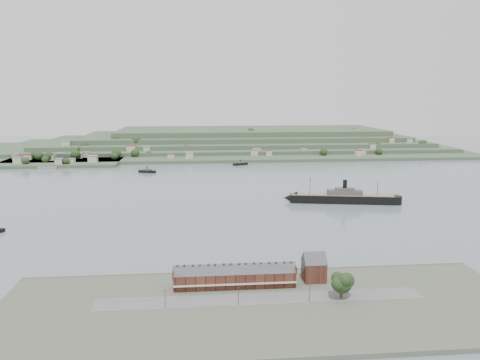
{
  "coord_description": "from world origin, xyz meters",
  "views": [
    {
      "loc": [
        -25.99,
        -367.29,
        87.9
      ],
      "look_at": [
        10.65,
        30.0,
        14.65
      ],
      "focal_mm": 35.0,
      "sensor_mm": 36.0,
      "label": 1
    }
  ],
  "objects": [
    {
      "name": "gabled_building",
      "position": [
        27.5,
        -164.0,
        8.19
      ],
      "size": [
        10.4,
        10.18,
        14.09
      ],
      "color": "#421F17",
      "rests_on": "ground"
    },
    {
      "name": "ferry_east",
      "position": [
        27.96,
        213.77,
        1.75
      ],
      "size": [
        19.87,
        12.7,
        7.25
      ],
      "color": "black",
      "rests_on": "ground"
    },
    {
      "name": "ground",
      "position": [
        0.0,
        0.0,
        0.0
      ],
      "size": [
        1400.0,
        1400.0,
        0.0
      ],
      "primitive_type": "plane",
      "color": "slate",
      "rests_on": "ground"
    },
    {
      "name": "steamship",
      "position": [
        89.74,
        -1.61,
        4.25
      ],
      "size": [
        95.28,
        27.6,
        23.0
      ],
      "color": "black",
      "rests_on": "ground"
    },
    {
      "name": "far_peninsula",
      "position": [
        27.91,
        393.1,
        11.88
      ],
      "size": [
        760.0,
        309.0,
        30.0
      ],
      "color": "#354B32",
      "rests_on": "ground"
    },
    {
      "name": "fig_tree",
      "position": [
        34.6,
        -184.99,
        9.28
      ],
      "size": [
        10.68,
        9.25,
        11.92
      ],
      "color": "#432A1F",
      "rests_on": "ground"
    },
    {
      "name": "near_shore",
      "position": [
        0.0,
        -186.75,
        1.01
      ],
      "size": [
        220.0,
        80.0,
        2.6
      ],
      "color": "#4C5142",
      "rests_on": "ground"
    },
    {
      "name": "ferry_west",
      "position": [
        -83.1,
        165.37,
        1.79
      ],
      "size": [
        20.51,
        12.03,
        7.44
      ],
      "color": "black",
      "rests_on": "ground"
    },
    {
      "name": "terrace_row",
      "position": [
        -10.0,
        -168.02,
        6.84
      ],
      "size": [
        55.6,
        9.8,
        11.07
      ],
      "color": "#421F17",
      "rests_on": "ground"
    }
  ]
}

